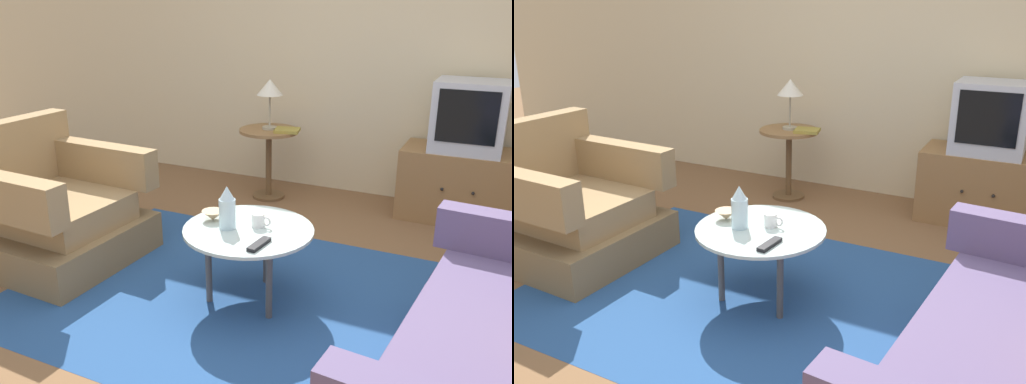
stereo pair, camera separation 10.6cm
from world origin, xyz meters
The scene contains 14 objects.
ground_plane centered at (0.00, 0.00, 0.00)m, with size 16.00×16.00×0.00m, color brown.
back_wall centered at (0.00, 2.29, 1.35)m, with size 9.00×0.12×2.70m, color #CCB78E.
area_rug centered at (-0.10, 0.17, 0.00)m, with size 2.64×1.87×0.00m, color navy.
armchair centered at (-1.49, 0.12, 0.31)m, with size 0.95×0.96×0.87m.
coffee_table centered at (-0.10, 0.17, 0.39)m, with size 0.71×0.71×0.43m.
side_table centered at (-0.70, 1.76, 0.43)m, with size 0.49×0.49×0.59m.
tv_stand centered at (0.81, 1.95, 0.27)m, with size 0.89×0.49×0.54m.
television centered at (0.81, 1.94, 0.80)m, with size 0.50×0.42×0.52m.
table_lamp centered at (-0.70, 1.77, 0.92)m, with size 0.21×0.21×0.41m.
vase centered at (-0.20, 0.13, 0.55)m, with size 0.09×0.09×0.24m.
mug centered at (-0.06, 0.22, 0.47)m, with size 0.11×0.07×0.08m.
bowl centered at (-0.33, 0.20, 0.46)m, with size 0.13×0.13×0.05m.
tv_remote_dark centered at (0.05, -0.01, 0.44)m, with size 0.06×0.18×0.02m.
book centered at (-0.53, 1.74, 0.60)m, with size 0.22×0.21×0.03m.
Camera 1 is at (1.11, -2.27, 1.60)m, focal length 38.45 mm.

